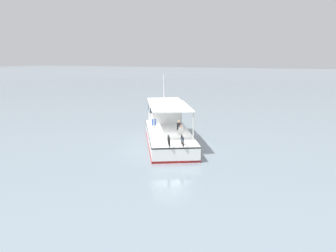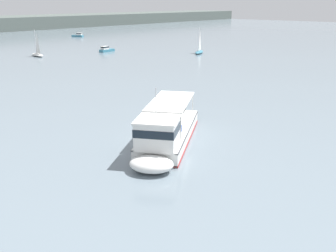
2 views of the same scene
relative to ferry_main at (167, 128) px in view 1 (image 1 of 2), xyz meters
The scene contains 2 objects.
ground_plane 3.19m from the ferry_main, 33.53° to the left, with size 400.00×400.00×0.00m, color slate.
ferry_main is the anchor object (origin of this frame).
Camera 1 is at (25.36, 11.24, 6.91)m, focal length 40.32 mm.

